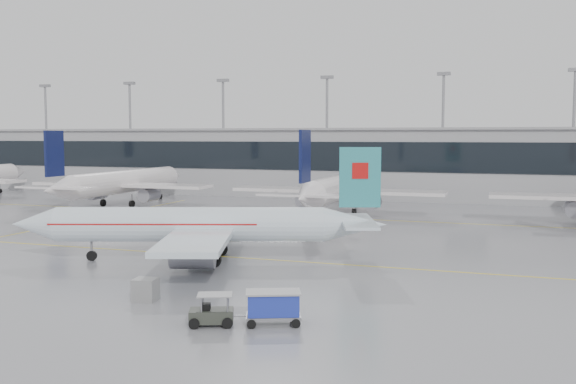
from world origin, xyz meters
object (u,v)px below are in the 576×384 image
(baggage_cart, at_px, (273,305))
(air_canada_jet, at_px, (205,226))
(gse_unit, at_px, (146,290))
(baggage_tug, at_px, (211,314))

(baggage_cart, bearing_deg, air_canada_jet, 105.31)
(air_canada_jet, relative_size, gse_unit, 21.43)
(air_canada_jet, relative_size, baggage_cart, 8.99)
(baggage_cart, height_order, gse_unit, baggage_cart)
(baggage_tug, bearing_deg, air_canada_jet, 95.06)
(gse_unit, bearing_deg, air_canada_jet, 92.20)
(gse_unit, bearing_deg, baggage_tug, -36.41)
(air_canada_jet, bearing_deg, gse_unit, 81.36)
(baggage_tug, height_order, baggage_cart, baggage_cart)
(baggage_tug, distance_m, baggage_cart, 3.63)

